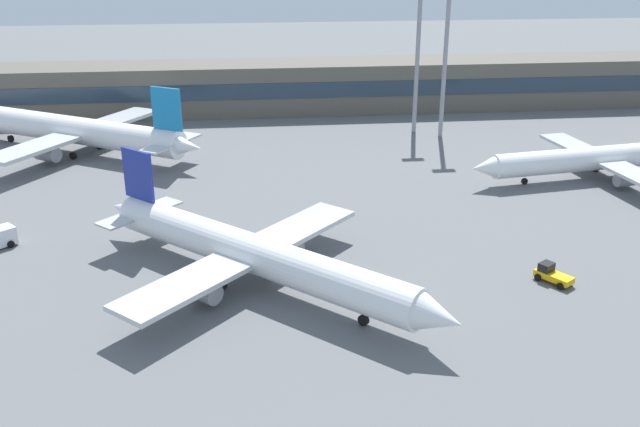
% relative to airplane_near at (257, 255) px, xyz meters
% --- Properties ---
extents(ground_plane, '(400.00, 400.00, 0.00)m').
position_rel_airplane_near_xyz_m(ground_plane, '(8.32, 10.17, -3.19)').
color(ground_plane, slate).
extents(terminal_building, '(147.80, 12.13, 9.00)m').
position_rel_airplane_near_xyz_m(terminal_building, '(8.32, 70.42, 1.32)').
color(terminal_building, '#5B564C').
rests_on(terminal_building, ground_plane).
extents(airplane_near, '(33.03, 31.58, 10.45)m').
position_rel_airplane_near_xyz_m(airplane_near, '(0.00, 0.00, 0.00)').
color(airplane_near, white).
rests_on(airplane_near, ground_plane).
extents(airplane_mid, '(36.88, 25.92, 9.13)m').
position_rel_airplane_near_xyz_m(airplane_mid, '(46.52, 26.50, -0.40)').
color(airplane_mid, white).
rests_on(airplane_mid, ground_plane).
extents(airplane_far, '(41.56, 30.33, 11.56)m').
position_rel_airplane_near_xyz_m(airplane_far, '(-26.83, 46.66, 0.34)').
color(airplane_far, white).
rests_on(airplane_far, ground_plane).
extents(baggage_tug_yellow, '(3.28, 3.81, 1.75)m').
position_rel_airplane_near_xyz_m(baggage_tug_yellow, '(28.06, -2.29, -2.39)').
color(baggage_tug_yellow, '#F2B20C').
rests_on(baggage_tug_yellow, ground_plane).
extents(floodlight_tower_west, '(3.20, 0.80, 24.31)m').
position_rel_airplane_near_xyz_m(floodlight_tower_west, '(27.62, 52.71, 10.96)').
color(floodlight_tower_west, gray).
rests_on(floodlight_tower_west, ground_plane).
extents(floodlight_tower_east, '(3.20, 0.80, 27.65)m').
position_rel_airplane_near_xyz_m(floodlight_tower_east, '(31.28, 49.36, 12.69)').
color(floodlight_tower_east, gray).
rests_on(floodlight_tower_east, ground_plane).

